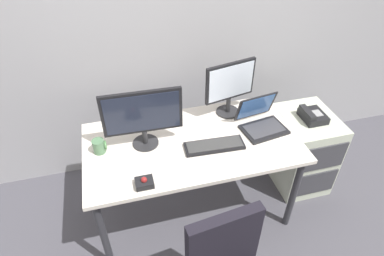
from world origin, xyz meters
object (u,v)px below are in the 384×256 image
object	(u,v)px
keyboard	(214,146)
trackball_mouse	(144,182)
monitor_main	(143,116)
laptop	(261,121)
file_cabinet	(302,150)
monitor_side	(230,85)
coffee_mug	(99,146)
desk_phone	(312,116)

from	to	relation	value
keyboard	trackball_mouse	xyz separation A→B (m)	(-0.51, -0.22, 0.01)
monitor_main	laptop	bearing A→B (deg)	-1.98
keyboard	trackball_mouse	bearing A→B (deg)	-157.01
file_cabinet	monitor_side	distance (m)	0.92
monitor_main	coffee_mug	xyz separation A→B (m)	(-0.31, -0.00, -0.20)
laptop	coffee_mug	distance (m)	1.16
desk_phone	monitor_side	size ratio (longest dim) A/B	0.46
monitor_main	trackball_mouse	xyz separation A→B (m)	(-0.06, -0.37, -0.22)
desk_phone	keyboard	world-z (taller)	desk_phone
keyboard	laptop	world-z (taller)	laptop
monitor_side	coffee_mug	xyz separation A→B (m)	(-0.99, -0.20, -0.20)
file_cabinet	monitor_side	size ratio (longest dim) A/B	1.61
coffee_mug	desk_phone	bearing A→B (deg)	0.26
trackball_mouse	coffee_mug	bearing A→B (deg)	123.28
monitor_side	laptop	world-z (taller)	monitor_side
keyboard	trackball_mouse	distance (m)	0.56
desk_phone	laptop	world-z (taller)	laptop
monitor_side	keyboard	world-z (taller)	monitor_side
file_cabinet	keyboard	distance (m)	0.97
keyboard	monitor_main	bearing A→B (deg)	160.87
keyboard	coffee_mug	distance (m)	0.78
file_cabinet	monitor_main	distance (m)	1.46
monitor_main	laptop	xyz separation A→B (m)	(0.85, -0.03, -0.19)
monitor_main	monitor_side	distance (m)	0.71
laptop	keyboard	bearing A→B (deg)	-162.25
file_cabinet	monitor_main	bearing A→B (deg)	-179.04
file_cabinet	desk_phone	xyz separation A→B (m)	(-0.01, -0.02, 0.38)
laptop	desk_phone	bearing A→B (deg)	4.34
desk_phone	monitor_side	bearing A→B (deg)	162.84
trackball_mouse	coffee_mug	distance (m)	0.45
monitor_main	laptop	size ratio (longest dim) A/B	1.51
desk_phone	monitor_side	world-z (taller)	monitor_side
monitor_main	keyboard	size ratio (longest dim) A/B	1.26
keyboard	coffee_mug	world-z (taller)	coffee_mug
file_cabinet	monitor_main	world-z (taller)	monitor_main
laptop	monitor_side	bearing A→B (deg)	126.71
laptop	trackball_mouse	bearing A→B (deg)	-159.25
file_cabinet	trackball_mouse	xyz separation A→B (m)	(-1.38, -0.40, 0.42)
monitor_side	trackball_mouse	world-z (taller)	monitor_side
monitor_main	keyboard	distance (m)	0.53
trackball_mouse	coffee_mug	size ratio (longest dim) A/B	1.12
monitor_main	keyboard	bearing A→B (deg)	-19.13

